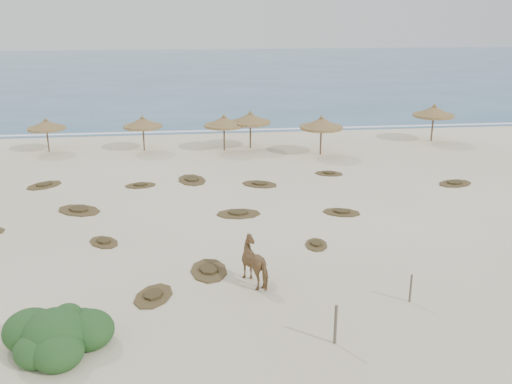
% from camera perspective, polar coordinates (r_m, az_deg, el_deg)
% --- Properties ---
extents(ground, '(160.00, 160.00, 0.00)m').
position_cam_1_polar(ground, '(24.65, -2.19, -6.39)').
color(ground, '#EEE3C3').
rests_on(ground, ground).
extents(ocean, '(200.00, 100.00, 0.01)m').
position_cam_1_polar(ocean, '(97.92, -5.92, 11.98)').
color(ocean, navy).
rests_on(ocean, ground).
extents(foam_line, '(70.00, 0.60, 0.01)m').
position_cam_1_polar(foam_line, '(49.47, -4.71, 6.10)').
color(foam_line, white).
rests_on(foam_line, ground).
extents(palapa_1, '(3.38, 3.38, 2.54)m').
position_cam_1_polar(palapa_1, '(44.49, -20.25, 6.29)').
color(palapa_1, brown).
rests_on(palapa_1, ground).
extents(palapa_2, '(3.11, 3.11, 2.66)m').
position_cam_1_polar(palapa_2, '(42.90, -11.26, 6.78)').
color(palapa_2, brown).
rests_on(palapa_2, ground).
extents(palapa_3, '(3.55, 3.55, 2.73)m').
position_cam_1_polar(palapa_3, '(42.20, -3.23, 6.99)').
color(palapa_3, brown).
rests_on(palapa_3, ground).
extents(palapa_4, '(3.67, 3.67, 2.86)m').
position_cam_1_polar(palapa_4, '(42.83, -0.57, 7.32)').
color(palapa_4, brown).
rests_on(palapa_4, ground).
extents(palapa_5, '(3.35, 3.35, 2.90)m').
position_cam_1_polar(palapa_5, '(41.15, 6.55, 6.79)').
color(palapa_5, brown).
rests_on(palapa_5, ground).
extents(palapa_6, '(4.29, 4.29, 3.02)m').
position_cam_1_polar(palapa_6, '(47.18, 17.36, 7.66)').
color(palapa_6, brown).
rests_on(palapa_6, ground).
extents(horse, '(1.72, 2.25, 1.73)m').
position_cam_1_polar(horse, '(22.01, 0.14, -7.03)').
color(horse, '#976E44').
rests_on(horse, ground).
extents(fence_post_near, '(0.13, 0.13, 1.35)m').
position_cam_1_polar(fence_post_near, '(18.56, 7.96, -12.99)').
color(fence_post_near, brown).
rests_on(fence_post_near, ground).
extents(fence_post_far, '(0.10, 0.10, 1.09)m').
position_cam_1_polar(fence_post_far, '(21.52, 15.20, -9.28)').
color(fence_post_far, brown).
rests_on(fence_post_far, ground).
extents(bush, '(3.46, 3.05, 1.55)m').
position_cam_1_polar(bush, '(19.21, -19.32, -13.36)').
color(bush, '#2D5926').
rests_on(bush, ground).
extents(scrub_1, '(2.99, 2.75, 0.16)m').
position_cam_1_polar(scrub_1, '(31.26, -17.29, -1.73)').
color(scrub_1, brown).
rests_on(scrub_1, ground).
extents(scrub_2, '(1.90, 2.03, 0.16)m').
position_cam_1_polar(scrub_2, '(26.79, -14.97, -4.85)').
color(scrub_2, brown).
rests_on(scrub_2, ground).
extents(scrub_3, '(2.33, 1.56, 0.16)m').
position_cam_1_polar(scrub_3, '(29.38, -1.76, -2.15)').
color(scrub_3, brown).
rests_on(scrub_3, ground).
extents(scrub_4, '(2.28, 1.88, 0.16)m').
position_cam_1_polar(scrub_4, '(29.89, 8.55, -2.00)').
color(scrub_4, brown).
rests_on(scrub_4, ground).
extents(scrub_5, '(2.58, 2.11, 0.16)m').
position_cam_1_polar(scrub_5, '(36.42, 19.27, 0.84)').
color(scrub_5, brown).
rests_on(scrub_5, ground).
extents(scrub_6, '(2.57, 2.57, 0.16)m').
position_cam_1_polar(scrub_6, '(36.30, -20.41, 0.66)').
color(scrub_6, brown).
rests_on(scrub_6, ground).
extents(scrub_7, '(2.59, 2.26, 0.16)m').
position_cam_1_polar(scrub_7, '(34.23, 0.37, 0.81)').
color(scrub_7, brown).
rests_on(scrub_7, ground).
extents(scrub_9, '(1.55, 2.31, 0.16)m').
position_cam_1_polar(scrub_9, '(23.32, -4.74, -7.79)').
color(scrub_9, brown).
rests_on(scrub_9, ground).
extents(scrub_10, '(2.06, 1.66, 0.16)m').
position_cam_1_polar(scrub_10, '(36.74, 7.31, 1.87)').
color(scrub_10, brown).
rests_on(scrub_10, ground).
extents(scrub_11, '(1.90, 2.33, 0.16)m').
position_cam_1_polar(scrub_11, '(21.67, -10.22, -10.16)').
color(scrub_11, brown).
rests_on(scrub_11, ground).
extents(scrub_12, '(1.23, 1.66, 0.16)m').
position_cam_1_polar(scrub_12, '(25.77, 6.05, -5.23)').
color(scrub_12, brown).
rests_on(scrub_12, ground).
extents(scrub_13, '(1.97, 1.43, 0.16)m').
position_cam_1_polar(scrub_13, '(34.70, -11.48, 0.68)').
color(scrub_13, brown).
rests_on(scrub_13, ground).
extents(scrub_14, '(2.17, 2.82, 0.16)m').
position_cam_1_polar(scrub_14, '(35.29, -6.43, 1.23)').
color(scrub_14, brown).
rests_on(scrub_14, ground).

